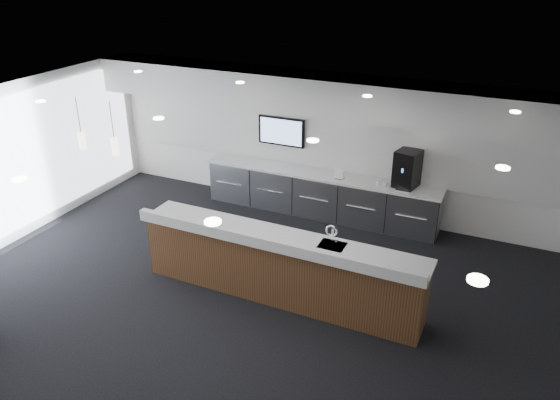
% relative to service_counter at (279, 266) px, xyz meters
% --- Properties ---
extents(ground, '(10.00, 10.00, 0.00)m').
position_rel_service_counter_xyz_m(ground, '(-0.48, -0.54, -0.58)').
color(ground, black).
rests_on(ground, ground).
extents(ceiling, '(10.00, 8.00, 0.02)m').
position_rel_service_counter_xyz_m(ceiling, '(-0.48, -0.54, 2.42)').
color(ceiling, black).
rests_on(ceiling, back_wall).
extents(back_wall, '(10.00, 0.02, 3.00)m').
position_rel_service_counter_xyz_m(back_wall, '(-0.48, 3.46, 0.92)').
color(back_wall, white).
rests_on(back_wall, ground).
extents(soffit_bulkhead, '(10.00, 0.90, 0.70)m').
position_rel_service_counter_xyz_m(soffit_bulkhead, '(-0.48, 3.01, 2.07)').
color(soffit_bulkhead, silver).
rests_on(soffit_bulkhead, back_wall).
extents(alcove_panel, '(9.80, 0.06, 1.40)m').
position_rel_service_counter_xyz_m(alcove_panel, '(-0.48, 3.43, 1.02)').
color(alcove_panel, silver).
rests_on(alcove_panel, back_wall).
extents(back_credenza, '(5.06, 0.66, 0.95)m').
position_rel_service_counter_xyz_m(back_credenza, '(-0.48, 3.10, -0.10)').
color(back_credenza, '#909398').
rests_on(back_credenza, ground).
extents(wall_tv, '(1.05, 0.08, 0.62)m').
position_rel_service_counter_xyz_m(wall_tv, '(-1.48, 3.36, 1.07)').
color(wall_tv, black).
rests_on(wall_tv, back_wall).
extents(pendant_left, '(0.12, 0.12, 0.30)m').
position_rel_service_counter_xyz_m(pendant_left, '(-2.88, 0.26, 1.67)').
color(pendant_left, '#FCE5C5').
rests_on(pendant_left, ceiling).
extents(pendant_right, '(0.12, 0.12, 0.30)m').
position_rel_service_counter_xyz_m(pendant_right, '(-3.58, 0.26, 1.67)').
color(pendant_right, '#FCE5C5').
rests_on(pendant_right, ceiling).
extents(ceiling_can_lights, '(7.00, 5.00, 0.02)m').
position_rel_service_counter_xyz_m(ceiling_can_lights, '(-0.48, -0.54, 2.39)').
color(ceiling_can_lights, white).
rests_on(ceiling_can_lights, ceiling).
extents(service_counter, '(4.75, 0.86, 1.49)m').
position_rel_service_counter_xyz_m(service_counter, '(0.00, 0.00, 0.00)').
color(service_counter, '#4B2919').
rests_on(service_counter, ground).
extents(coffee_machine, '(0.51, 0.59, 0.74)m').
position_rel_service_counter_xyz_m(coffee_machine, '(1.29, 3.17, 0.74)').
color(coffee_machine, black).
rests_on(coffee_machine, back_credenza).
extents(info_sign_left, '(0.14, 0.07, 0.20)m').
position_rel_service_counter_xyz_m(info_sign_left, '(0.01, 2.98, 0.47)').
color(info_sign_left, white).
rests_on(info_sign_left, back_credenza).
extents(info_sign_right, '(0.18, 0.02, 0.24)m').
position_rel_service_counter_xyz_m(info_sign_right, '(-0.03, 2.96, 0.49)').
color(info_sign_right, white).
rests_on(info_sign_right, back_credenza).
extents(cup_0, '(0.09, 0.09, 0.09)m').
position_rel_service_counter_xyz_m(cup_0, '(1.20, 3.03, 0.42)').
color(cup_0, white).
rests_on(cup_0, back_credenza).
extents(cup_1, '(0.13, 0.13, 0.09)m').
position_rel_service_counter_xyz_m(cup_1, '(1.06, 3.03, 0.42)').
color(cup_1, white).
rests_on(cup_1, back_credenza).
extents(cup_2, '(0.11, 0.11, 0.09)m').
position_rel_service_counter_xyz_m(cup_2, '(0.92, 3.03, 0.42)').
color(cup_2, white).
rests_on(cup_2, back_credenza).
extents(cup_3, '(0.12, 0.12, 0.09)m').
position_rel_service_counter_xyz_m(cup_3, '(0.78, 3.03, 0.42)').
color(cup_3, white).
rests_on(cup_3, back_credenza).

